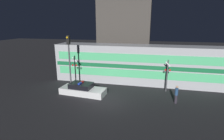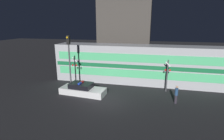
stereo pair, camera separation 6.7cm
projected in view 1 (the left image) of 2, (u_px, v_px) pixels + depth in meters
name	position (u px, v px, depth m)	size (l,w,h in m)	color
ground_plane	(106.00, 101.00, 16.49)	(120.00, 120.00, 0.00)	black
train	(137.00, 64.00, 21.22)	(19.96, 2.95, 4.59)	#B7BABF
police_car	(83.00, 90.00, 18.00)	(4.81, 2.12, 1.29)	silver
pedestrian	(176.00, 94.00, 15.80)	(0.29, 0.29, 1.70)	#2D2833
crossing_signal_near	(167.00, 74.00, 18.29)	(0.65, 0.29, 3.45)	#4C4C51
crossing_signal_far	(75.00, 69.00, 20.09)	(0.65, 0.29, 3.56)	#4C4C51
traffic_light_corner	(69.00, 56.00, 18.35)	(0.30, 0.46, 5.89)	#4C4C51
building_left	(126.00, 34.00, 29.14)	(8.02, 6.99, 10.60)	#47423D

